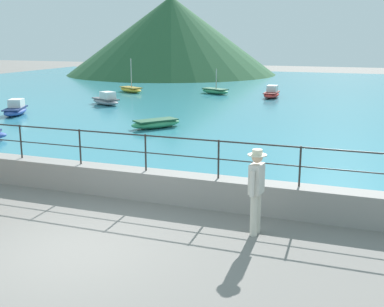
# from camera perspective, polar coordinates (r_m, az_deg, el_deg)

# --- Properties ---
(ground_plane) EXTENTS (120.00, 120.00, 0.00)m
(ground_plane) POSITION_cam_1_polar(r_m,az_deg,el_deg) (9.63, -13.69, -10.73)
(ground_plane) COLOR slate
(promenade_wall) EXTENTS (20.00, 0.56, 0.70)m
(promenade_wall) POSITION_cam_1_polar(r_m,az_deg,el_deg) (12.10, -5.31, -3.58)
(promenade_wall) COLOR gray
(promenade_wall) RESTS_ON ground
(railing) EXTENTS (18.44, 0.04, 0.90)m
(railing) POSITION_cam_1_polar(r_m,az_deg,el_deg) (11.85, -5.42, 0.92)
(railing) COLOR #282623
(railing) RESTS_ON promenade_wall
(lake_water) EXTENTS (64.00, 44.32, 0.06)m
(lake_water) POSITION_cam_1_polar(r_m,az_deg,el_deg) (33.65, 11.75, 6.58)
(lake_water) COLOR teal
(lake_water) RESTS_ON ground
(hill_main) EXTENTS (21.72, 21.72, 7.86)m
(hill_main) POSITION_cam_1_polar(r_m,az_deg,el_deg) (52.14, -2.40, 13.47)
(hill_main) COLOR #285633
(hill_main) RESTS_ON ground
(person_walking) EXTENTS (0.38, 0.57, 1.75)m
(person_walking) POSITION_cam_1_polar(r_m,az_deg,el_deg) (9.79, 7.46, -3.92)
(person_walking) COLOR beige
(person_walking) RESTS_ON ground
(boat_0) EXTENTS (0.95, 2.32, 0.76)m
(boat_0) POSITION_cam_1_polar(r_m,az_deg,el_deg) (32.05, 9.22, 6.90)
(boat_0) COLOR red
(boat_0) RESTS_ON lake_water
(boat_1) EXTENTS (2.44, 1.95, 2.33)m
(boat_1) POSITION_cam_1_polar(r_m,az_deg,el_deg) (34.96, -7.10, 7.39)
(boat_1) COLOR gold
(boat_1) RESTS_ON lake_water
(boat_2) EXTENTS (2.09, 2.39, 0.36)m
(boat_2) POSITION_cam_1_polar(r_m,az_deg,el_deg) (21.12, -4.21, 3.51)
(boat_2) COLOR #338C59
(boat_2) RESTS_ON lake_water
(boat_3) EXTENTS (2.45, 1.89, 0.76)m
(boat_3) POSITION_cam_1_polar(r_m,az_deg,el_deg) (28.71, -9.93, 6.12)
(boat_3) COLOR gray
(boat_3) RESTS_ON lake_water
(boat_4) EXTENTS (1.73, 2.47, 0.76)m
(boat_4) POSITION_cam_1_polar(r_m,az_deg,el_deg) (26.15, -19.78, 4.83)
(boat_4) COLOR #2D4C9E
(boat_4) RESTS_ON lake_water
(boat_7) EXTENTS (2.46, 1.82, 1.67)m
(boat_7) POSITION_cam_1_polar(r_m,az_deg,el_deg) (33.79, 2.69, 7.27)
(boat_7) COLOR #338C59
(boat_7) RESTS_ON lake_water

